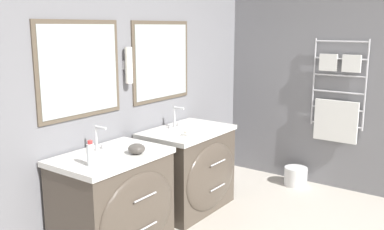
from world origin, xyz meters
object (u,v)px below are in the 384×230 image
amenity_bowl (137,149)px  vanity_left (116,203)px  vanity_right (190,169)px  waste_bin (296,176)px  toiletry_bottle (91,154)px

amenity_bowl → vanity_left: bearing=135.5°
vanity_right → amenity_bowl: bearing=-172.1°
vanity_left → waste_bin: size_ratio=3.44×
amenity_bowl → waste_bin: (2.09, -0.48, -0.73)m
amenity_bowl → waste_bin: size_ratio=0.52×
waste_bin → amenity_bowl: bearing=167.2°
amenity_bowl → waste_bin: 2.27m
vanity_right → waste_bin: 1.38m
vanity_right → waste_bin: size_ratio=3.44×
toiletry_bottle → waste_bin: (2.50, -0.54, -0.78)m
waste_bin → vanity_right: bearing=153.7°
vanity_left → waste_bin: 2.32m
toiletry_bottle → waste_bin: bearing=-12.2°
vanity_left → amenity_bowl: bearing=-44.5°
vanity_left → amenity_bowl: size_ratio=6.64×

